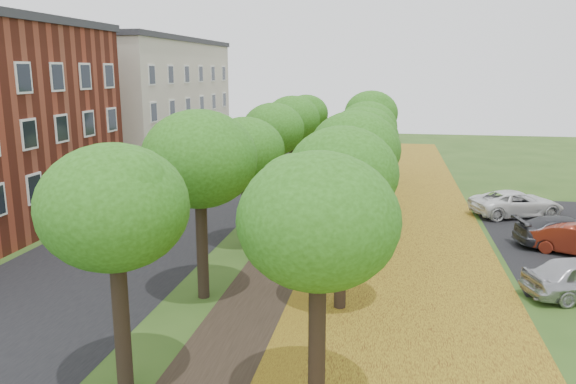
% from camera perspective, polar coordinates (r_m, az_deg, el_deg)
% --- Properties ---
extents(street_asphalt, '(8.00, 70.00, 0.01)m').
position_cam_1_polar(street_asphalt, '(30.16, -12.58, -3.06)').
color(street_asphalt, black).
rests_on(street_asphalt, ground).
extents(footpath, '(3.20, 70.00, 0.01)m').
position_cam_1_polar(footpath, '(28.15, 1.67, -3.86)').
color(footpath, black).
rests_on(footpath, ground).
extents(leaf_verge, '(7.50, 70.00, 0.01)m').
position_cam_1_polar(leaf_verge, '(27.87, 11.91, -4.30)').
color(leaf_verge, gold).
rests_on(leaf_verge, ground).
extents(tree_row_west, '(3.62, 33.62, 6.03)m').
position_cam_1_polar(tree_row_west, '(27.66, -2.80, 5.27)').
color(tree_row_west, black).
rests_on(tree_row_west, ground).
extents(tree_row_east, '(3.62, 33.62, 6.03)m').
position_cam_1_polar(tree_row_east, '(26.98, 7.21, 5.00)').
color(tree_row_east, black).
rests_on(tree_row_east, ground).
extents(building_cream, '(10.30, 20.30, 10.40)m').
position_cam_1_polar(building_cream, '(49.51, -14.99, 8.86)').
color(building_cream, beige).
rests_on(building_cream, ground).
extents(car_grey, '(4.91, 2.70, 1.35)m').
position_cam_1_polar(car_grey, '(28.33, 26.53, -3.68)').
color(car_grey, '#35353A').
rests_on(car_grey, ground).
extents(car_white, '(5.46, 3.90, 1.38)m').
position_cam_1_polar(car_white, '(33.15, 22.19, -1.08)').
color(car_white, white).
rests_on(car_white, ground).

